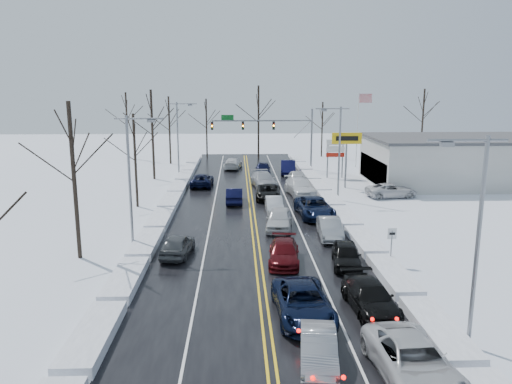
{
  "coord_description": "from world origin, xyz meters",
  "views": [
    {
      "loc": [
        -1.29,
        -37.08,
        10.86
      ],
      "look_at": [
        0.22,
        2.27,
        2.5
      ],
      "focal_mm": 35.0,
      "sensor_mm": 36.0,
      "label": 1
    }
  ],
  "objects_px": {
    "dealership_building": "(460,160)",
    "oncoming_car_0": "(234,203)",
    "tires_plus_sign": "(347,142)",
    "flagpole": "(359,124)",
    "traffic_signal_mast": "(273,129)"
  },
  "relations": [
    {
      "from": "traffic_signal_mast",
      "to": "flagpole",
      "type": "xyz_separation_m",
      "value": [
        11.72,
        2.01,
        0.45
      ]
    },
    {
      "from": "oncoming_car_0",
      "to": "dealership_building",
      "type": "bearing_deg",
      "value": -160.54
    },
    {
      "from": "traffic_signal_mast",
      "to": "tires_plus_sign",
      "type": "distance_m",
      "value": 13.92
    },
    {
      "from": "dealership_building",
      "to": "flagpole",
      "type": "bearing_deg",
      "value": 126.27
    },
    {
      "from": "tires_plus_sign",
      "to": "flagpole",
      "type": "distance_m",
      "value": 14.79
    },
    {
      "from": "tires_plus_sign",
      "to": "dealership_building",
      "type": "relative_size",
      "value": 0.29
    },
    {
      "from": "traffic_signal_mast",
      "to": "tires_plus_sign",
      "type": "xyz_separation_m",
      "value": [
        7.05,
        -12.0,
        -0.49
      ]
    },
    {
      "from": "tires_plus_sign",
      "to": "flagpole",
      "type": "relative_size",
      "value": 0.6
    },
    {
      "from": "dealership_building",
      "to": "oncoming_car_0",
      "type": "distance_m",
      "value": 27.16
    },
    {
      "from": "tires_plus_sign",
      "to": "oncoming_car_0",
      "type": "xyz_separation_m",
      "value": [
        -12.07,
        -6.82,
        -4.99
      ]
    },
    {
      "from": "flagpole",
      "to": "oncoming_car_0",
      "type": "bearing_deg",
      "value": -128.8
    },
    {
      "from": "traffic_signal_mast",
      "to": "flagpole",
      "type": "height_order",
      "value": "flagpole"
    },
    {
      "from": "traffic_signal_mast",
      "to": "oncoming_car_0",
      "type": "height_order",
      "value": "traffic_signal_mast"
    },
    {
      "from": "tires_plus_sign",
      "to": "dealership_building",
      "type": "distance_m",
      "value": 13.82
    },
    {
      "from": "dealership_building",
      "to": "oncoming_car_0",
      "type": "relative_size",
      "value": 4.62
    }
  ]
}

